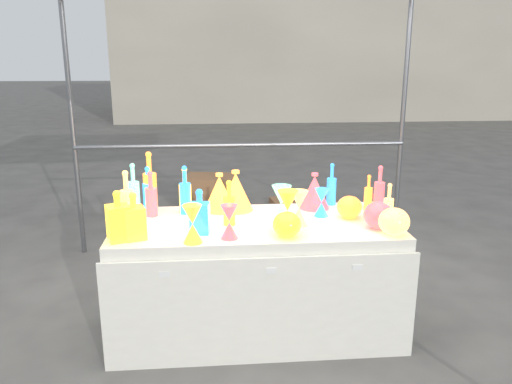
{
  "coord_description": "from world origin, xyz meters",
  "views": [
    {
      "loc": [
        -0.26,
        -3.03,
        1.76
      ],
      "look_at": [
        0.0,
        0.0,
        0.95
      ],
      "focal_mm": 35.0,
      "sensor_mm": 36.0,
      "label": 1
    }
  ],
  "objects": [
    {
      "name": "lampshade_0",
      "position": [
        -0.23,
        0.28,
        0.88
      ],
      "size": [
        0.29,
        0.29,
        0.26
      ],
      "primitive_type": null,
      "rotation": [
        0.0,
        0.0,
        -0.38
      ],
      "color": "#EAFF35",
      "rests_on": "display_table"
    },
    {
      "name": "ground",
      "position": [
        0.0,
        0.0,
        0.0
      ],
      "size": [
        80.0,
        80.0,
        0.0
      ],
      "primitive_type": "plane",
      "color": "slate",
      "rests_on": "ground"
    },
    {
      "name": "globe_3",
      "position": [
        0.74,
        -0.18,
        0.82
      ],
      "size": [
        0.23,
        0.23,
        0.15
      ],
      "primitive_type": null,
      "rotation": [
        0.0,
        0.0,
        0.27
      ],
      "color": "#211DAA",
      "rests_on": "display_table"
    },
    {
      "name": "globe_1",
      "position": [
        0.79,
        -0.3,
        0.82
      ],
      "size": [
        0.22,
        0.22,
        0.15
      ],
      "primitive_type": null,
      "rotation": [
        0.0,
        0.0,
        -0.2
      ],
      "color": "#168B6D",
      "rests_on": "display_table"
    },
    {
      "name": "decanter_1",
      "position": [
        -0.73,
        -0.24,
        0.89
      ],
      "size": [
        0.15,
        0.15,
        0.28
      ],
      "primitive_type": null,
      "rotation": [
        0.0,
        0.0,
        0.34
      ],
      "color": "yellow",
      "rests_on": "display_table"
    },
    {
      "name": "bottle_11",
      "position": [
        0.82,
        -0.13,
        0.89
      ],
      "size": [
        0.07,
        0.07,
        0.27
      ],
      "primitive_type": null,
      "rotation": [
        0.0,
        0.0,
        0.16
      ],
      "color": "#168B6D",
      "rests_on": "display_table"
    },
    {
      "name": "bottle_0",
      "position": [
        -0.46,
        0.23,
        0.91
      ],
      "size": [
        0.09,
        0.09,
        0.32
      ],
      "primitive_type": null,
      "rotation": [
        0.0,
        0.0,
        -0.06
      ],
      "color": "#BA3411",
      "rests_on": "display_table"
    },
    {
      "name": "bottle_3",
      "position": [
        -0.68,
        0.19,
        0.9
      ],
      "size": [
        0.08,
        0.08,
        0.3
      ],
      "primitive_type": null,
      "rotation": [
        0.0,
        0.0,
        -0.01
      ],
      "color": "#211DAA",
      "rests_on": "display_table"
    },
    {
      "name": "lampshade_2",
      "position": [
        0.43,
        0.28,
        0.88
      ],
      "size": [
        0.23,
        0.23,
        0.25
      ],
      "primitive_type": null,
      "rotation": [
        0.0,
        0.0,
        0.08
      ],
      "color": "#211DAA",
      "rests_on": "display_table"
    },
    {
      "name": "hourglass_5",
      "position": [
        0.44,
        0.09,
        0.84
      ],
      "size": [
        0.1,
        0.1,
        0.19
      ],
      "primitive_type": null,
      "rotation": [
        0.0,
        0.0,
        0.08
      ],
      "color": "#198D34",
      "rests_on": "display_table"
    },
    {
      "name": "display_table",
      "position": [
        0.0,
        -0.01,
        0.37
      ],
      "size": [
        1.84,
        0.83,
        0.75
      ],
      "color": "white",
      "rests_on": "ground"
    },
    {
      "name": "decanter_2",
      "position": [
        -0.35,
        -0.17,
        0.89
      ],
      "size": [
        0.12,
        0.12,
        0.27
      ],
      "primitive_type": null,
      "rotation": [
        0.0,
        0.0,
        -0.11
      ],
      "color": "#198D34",
      "rests_on": "display_table"
    },
    {
      "name": "bottle_2",
      "position": [
        -0.7,
        0.31,
        0.96
      ],
      "size": [
        0.1,
        0.1,
        0.41
      ],
      "primitive_type": null,
      "rotation": [
        0.0,
        0.0,
        -0.07
      ],
      "color": "yellow",
      "rests_on": "display_table"
    },
    {
      "name": "bottle_8",
      "position": [
        0.57,
        0.36,
        0.9
      ],
      "size": [
        0.08,
        0.08,
        0.3
      ],
      "primitive_type": null,
      "rotation": [
        0.0,
        0.0,
        0.22
      ],
      "color": "#198D34",
      "rests_on": "display_table"
    },
    {
      "name": "hourglass_2",
      "position": [
        0.26,
        -0.08,
        0.86
      ],
      "size": [
        0.14,
        0.14,
        0.22
      ],
      "primitive_type": null,
      "rotation": [
        0.0,
        0.0,
        0.31
      ],
      "color": "#168B6D",
      "rests_on": "display_table"
    },
    {
      "name": "hourglass_1",
      "position": [
        -0.18,
        -0.29,
        0.85
      ],
      "size": [
        0.12,
        0.12,
        0.2
      ],
      "primitive_type": null,
      "rotation": [
        0.0,
        0.0,
        0.23
      ],
      "color": "#211DAA",
      "rests_on": "display_table"
    },
    {
      "name": "cardboard_box_flat",
      "position": [
        0.85,
        2.82,
        0.03
      ],
      "size": [
        0.85,
        0.66,
        0.07
      ],
      "primitive_type": "cube",
      "rotation": [
        0.0,
        0.0,
        0.13
      ],
      "color": "#976744",
      "rests_on": "ground"
    },
    {
      "name": "bottle_5",
      "position": [
        -0.8,
        0.24,
        0.92
      ],
      "size": [
        0.1,
        0.1,
        0.35
      ],
      "primitive_type": null,
      "rotation": [
        0.0,
        0.0,
        0.38
      ],
      "color": "#A82154",
      "rests_on": "display_table"
    },
    {
      "name": "bottle_7",
      "position": [
        -0.46,
        0.23,
        0.92
      ],
      "size": [
        0.09,
        0.09,
        0.33
      ],
      "primitive_type": null,
      "rotation": [
        0.0,
        0.0,
        0.22
      ],
      "color": "#198D34",
      "rests_on": "display_table"
    },
    {
      "name": "cardboard_box_closed",
      "position": [
        -0.32,
        2.77,
        0.21
      ],
      "size": [
        0.64,
        0.52,
        0.42
      ],
      "primitive_type": "cube",
      "rotation": [
        0.0,
        0.0,
        -0.19
      ],
      "color": "#976744",
      "rests_on": "ground"
    },
    {
      "name": "bottle_6",
      "position": [
        -0.17,
        -0.04,
        0.89
      ],
      "size": [
        0.08,
        0.08,
        0.29
      ],
      "primitive_type": null,
      "rotation": [
        0.0,
        0.0,
        0.13
      ],
      "color": "#BA3411",
      "rests_on": "display_table"
    },
    {
      "name": "bottle_4",
      "position": [
        -0.81,
        0.03,
        0.92
      ],
      "size": [
        0.09,
        0.09,
        0.35
      ],
      "primitive_type": null,
      "rotation": [
        0.0,
        0.0,
        -0.15
      ],
      "color": "#168B6D",
      "rests_on": "display_table"
    },
    {
      "name": "bottle_9",
      "position": [
        0.79,
        0.2,
        0.88
      ],
      "size": [
        0.07,
        0.07,
        0.25
      ],
      "primitive_type": null,
      "rotation": [
        0.0,
        0.0,
        -0.4
      ],
      "color": "yellow",
      "rests_on": "display_table"
    },
    {
      "name": "hourglass_4",
      "position": [
        0.18,
        -0.18,
        0.88
      ],
      "size": [
        0.14,
        0.14,
        0.25
      ],
      "primitive_type": null,
      "rotation": [
        0.0,
        0.0,
        -0.12
      ],
      "color": "#BA3411",
      "rests_on": "display_table"
    },
    {
      "name": "hourglass_3",
      "position": [
        0.16,
        -0.05,
        0.88
      ],
      "size": [
        0.16,
        0.16,
        0.25
      ],
      "primitive_type": null,
      "rotation": [
        0.0,
        0.0,
        -0.32
      ],
      "color": "#A82154",
      "rests_on": "display_table"
    },
    {
      "name": "lampshade_1",
      "position": [
        -0.12,
        0.28,
        0.89
      ],
      "size": [
        0.25,
        0.25,
        0.28
      ],
      "primitive_type": null,
      "rotation": [
        0.0,
        0.0,
        -0.05
      ],
      "color": "#EAFF35",
      "rests_on": "display_table"
    },
    {
      "name": "bottle_10",
      "position": [
        0.86,
        0.17,
        0.91
      ],
      "size": [
        0.09,
        0.09,
        0.32
      ],
      "primitive_type": null,
      "rotation": [
        0.0,
        0.0,
        0.26
      ],
      "color": "#211DAA",
      "rests_on": "display_table"
    },
    {
      "name": "bottle_1",
      "position": [
        -0.71,
        0.28,
        0.91
      ],
      "size": [
        0.09,
        0.09,
        0.32
      ],
      "primitive_type": null,
      "rotation": [
        0.0,
        0.0,
        -0.23
      ],
      "color": "#198D34",
      "rests_on": "display_table"
    },
    {
      "name": "globe_2",
      "position": [
        0.62,
        0.04,
        0.82
      ],
      "size": [
        0.17,
        0.17,
        0.13
      ],
      "primitive_type": null,
      "rotation": [
        0.0,
        0.0,
        -0.06
      ],
      "color": "yellow",
      "rests_on": "display_table"
    },
    {
      "name": "decanter_0",
      "position": [
        -0.81,
        -0.26,
        0.9
      ],
      "size": [
        0.16,
        0.16,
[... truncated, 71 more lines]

